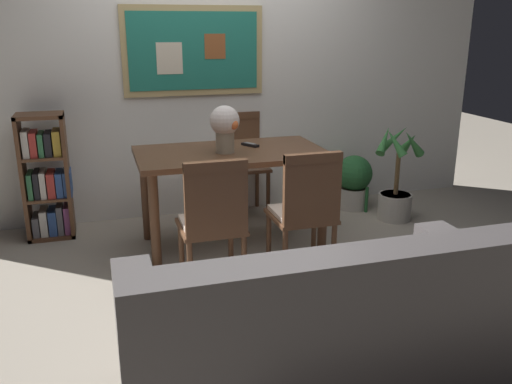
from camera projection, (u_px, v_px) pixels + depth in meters
The scene contains 12 objects.
ground_plane at pixel (256, 267), 3.87m from camera, with size 12.00×12.00×0.00m, color gray.
wall_back_with_painting at pixel (211, 68), 4.72m from camera, with size 5.20×0.14×2.60m.
dining_table at pixel (231, 165), 4.07m from camera, with size 1.41×0.80×0.76m.
dining_chair_far_right at pixel (242, 155), 4.88m from camera, with size 0.40×0.41×0.91m.
dining_chair_near_left at pixel (213, 216), 3.31m from camera, with size 0.40×0.41×0.91m.
dining_chair_near_right at pixel (306, 206), 3.51m from camera, with size 0.40×0.41×0.91m.
leather_couch at pixel (324, 339), 2.43m from camera, with size 1.80×0.84×0.84m.
bookshelf at pixel (48, 181), 4.31m from camera, with size 0.37×0.28×1.01m.
potted_ivy at pixel (354, 181), 5.06m from camera, with size 0.34×0.34×0.57m.
potted_palm at pixel (396, 187), 4.75m from camera, with size 0.41×0.43×0.85m.
flower_vase at pixel (225, 125), 3.93m from camera, with size 0.22×0.22×0.35m.
tv_remote at pixel (250, 145), 4.19m from camera, with size 0.12×0.16×0.02m.
Camera 1 is at (-1.01, -3.39, 1.66)m, focal length 37.84 mm.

